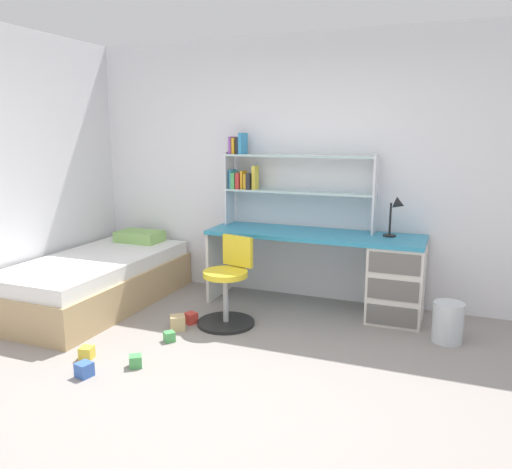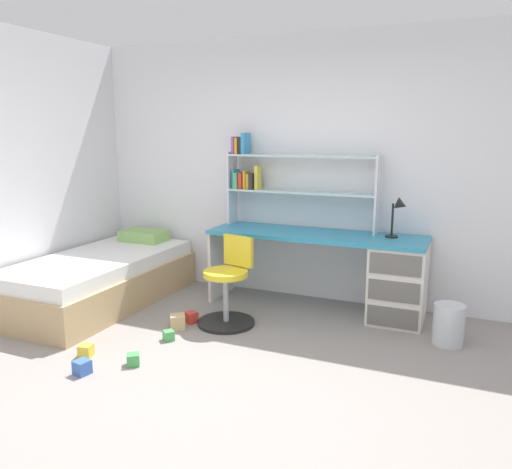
{
  "view_description": "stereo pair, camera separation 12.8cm",
  "coord_description": "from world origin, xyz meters",
  "px_view_note": "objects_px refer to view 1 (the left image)",
  "views": [
    {
      "loc": [
        1.31,
        -2.74,
        1.72
      ],
      "look_at": [
        -0.28,
        1.25,
        0.84
      ],
      "focal_mm": 35.4,
      "sensor_mm": 36.0,
      "label": 1
    },
    {
      "loc": [
        1.43,
        -2.69,
        1.72
      ],
      "look_at": [
        -0.28,
        1.25,
        0.84
      ],
      "focal_mm": 35.4,
      "sensor_mm": 36.0,
      "label": 2
    }
  ],
  "objects_px": {
    "desk_lamp": "(397,210)",
    "toy_block_green_4": "(135,361)",
    "waste_bin": "(448,322)",
    "desk": "(372,271)",
    "bed_platform": "(97,280)",
    "toy_block_natural_0": "(178,323)",
    "toy_block_blue_1": "(84,370)",
    "toy_block_green_5": "(169,336)",
    "toy_block_yellow_3": "(87,353)",
    "toy_block_red_2": "(191,318)",
    "bookshelf_hutch": "(279,175)",
    "swivel_chair": "(228,290)"
  },
  "relations": [
    {
      "from": "waste_bin",
      "to": "desk_lamp",
      "type": "bearing_deg",
      "value": 137.64
    },
    {
      "from": "toy_block_blue_1",
      "to": "bookshelf_hutch",
      "type": "bearing_deg",
      "value": 72.39
    },
    {
      "from": "toy_block_red_2",
      "to": "toy_block_yellow_3",
      "type": "height_order",
      "value": "toy_block_red_2"
    },
    {
      "from": "desk",
      "to": "toy_block_green_4",
      "type": "bearing_deg",
      "value": -129.46
    },
    {
      "from": "toy_block_natural_0",
      "to": "toy_block_green_5",
      "type": "height_order",
      "value": "toy_block_natural_0"
    },
    {
      "from": "toy_block_blue_1",
      "to": "toy_block_yellow_3",
      "type": "height_order",
      "value": "toy_block_blue_1"
    },
    {
      "from": "toy_block_red_2",
      "to": "swivel_chair",
      "type": "bearing_deg",
      "value": 21.37
    },
    {
      "from": "toy_block_natural_0",
      "to": "toy_block_yellow_3",
      "type": "relative_size",
      "value": 1.32
    },
    {
      "from": "waste_bin",
      "to": "toy_block_natural_0",
      "type": "height_order",
      "value": "waste_bin"
    },
    {
      "from": "toy_block_green_5",
      "to": "desk",
      "type": "bearing_deg",
      "value": 40.68
    },
    {
      "from": "toy_block_natural_0",
      "to": "toy_block_green_4",
      "type": "xyz_separation_m",
      "value": [
        0.08,
        -0.75,
        -0.02
      ]
    },
    {
      "from": "bed_platform",
      "to": "waste_bin",
      "type": "height_order",
      "value": "bed_platform"
    },
    {
      "from": "bookshelf_hutch",
      "to": "desk_lamp",
      "type": "bearing_deg",
      "value": -6.22
    },
    {
      "from": "toy_block_green_4",
      "to": "waste_bin",
      "type": "bearing_deg",
      "value": 32.21
    },
    {
      "from": "toy_block_red_2",
      "to": "toy_block_yellow_3",
      "type": "relative_size",
      "value": 1.03
    },
    {
      "from": "desk",
      "to": "toy_block_green_5",
      "type": "xyz_separation_m",
      "value": [
        -1.46,
        -1.25,
        -0.39
      ]
    },
    {
      "from": "desk_lamp",
      "to": "toy_block_blue_1",
      "type": "distance_m",
      "value": 2.97
    },
    {
      "from": "toy_block_natural_0",
      "to": "toy_block_green_5",
      "type": "xyz_separation_m",
      "value": [
        0.07,
        -0.25,
        -0.02
      ]
    },
    {
      "from": "waste_bin",
      "to": "toy_block_natural_0",
      "type": "xyz_separation_m",
      "value": [
        -2.22,
        -0.6,
        -0.11
      ]
    },
    {
      "from": "toy_block_natural_0",
      "to": "toy_block_green_4",
      "type": "distance_m",
      "value": 0.76
    },
    {
      "from": "desk_lamp",
      "to": "toy_block_blue_1",
      "type": "xyz_separation_m",
      "value": [
        -1.89,
        -2.07,
        -0.96
      ]
    },
    {
      "from": "swivel_chair",
      "to": "toy_block_red_2",
      "type": "distance_m",
      "value": 0.43
    },
    {
      "from": "bed_platform",
      "to": "toy_block_red_2",
      "type": "height_order",
      "value": "bed_platform"
    },
    {
      "from": "waste_bin",
      "to": "desk",
      "type": "bearing_deg",
      "value": 150.12
    },
    {
      "from": "desk_lamp",
      "to": "toy_block_yellow_3",
      "type": "xyz_separation_m",
      "value": [
        -2.07,
        -1.83,
        -0.97
      ]
    },
    {
      "from": "swivel_chair",
      "to": "toy_block_green_5",
      "type": "bearing_deg",
      "value": -117.78
    },
    {
      "from": "waste_bin",
      "to": "toy_block_green_4",
      "type": "height_order",
      "value": "waste_bin"
    },
    {
      "from": "swivel_chair",
      "to": "toy_block_natural_0",
      "type": "xyz_separation_m",
      "value": [
        -0.35,
        -0.3,
        -0.25
      ]
    },
    {
      "from": "bookshelf_hutch",
      "to": "waste_bin",
      "type": "distance_m",
      "value": 2.12
    },
    {
      "from": "toy_block_yellow_3",
      "to": "toy_block_green_4",
      "type": "relative_size",
      "value": 1.07
    },
    {
      "from": "toy_block_blue_1",
      "to": "desk_lamp",
      "type": "bearing_deg",
      "value": 47.62
    },
    {
      "from": "toy_block_red_2",
      "to": "toy_block_green_5",
      "type": "bearing_deg",
      "value": -85.92
    },
    {
      "from": "bed_platform",
      "to": "waste_bin",
      "type": "distance_m",
      "value": 3.34
    },
    {
      "from": "desk",
      "to": "swivel_chair",
      "type": "relative_size",
      "value": 2.63
    },
    {
      "from": "bookshelf_hutch",
      "to": "desk_lamp",
      "type": "xyz_separation_m",
      "value": [
        1.19,
        -0.13,
        -0.27
      ]
    },
    {
      "from": "bookshelf_hutch",
      "to": "swivel_chair",
      "type": "distance_m",
      "value": 1.33
    },
    {
      "from": "bed_platform",
      "to": "toy_block_natural_0",
      "type": "distance_m",
      "value": 1.15
    },
    {
      "from": "desk",
      "to": "toy_block_yellow_3",
      "type": "xyz_separation_m",
      "value": [
        -1.88,
        -1.78,
        -0.38
      ]
    },
    {
      "from": "bookshelf_hutch",
      "to": "swivel_chair",
      "type": "height_order",
      "value": "bookshelf_hutch"
    },
    {
      "from": "bed_platform",
      "to": "toy_block_yellow_3",
      "type": "bearing_deg",
      "value": -55.15
    },
    {
      "from": "desk_lamp",
      "to": "toy_block_red_2",
      "type": "height_order",
      "value": "desk_lamp"
    },
    {
      "from": "waste_bin",
      "to": "bed_platform",
      "type": "bearing_deg",
      "value": -174.81
    },
    {
      "from": "toy_block_yellow_3",
      "to": "bed_platform",
      "type": "bearing_deg",
      "value": 124.85
    },
    {
      "from": "toy_block_yellow_3",
      "to": "toy_block_green_5",
      "type": "distance_m",
      "value": 0.67
    },
    {
      "from": "desk",
      "to": "toy_block_green_5",
      "type": "distance_m",
      "value": 1.96
    },
    {
      "from": "toy_block_green_4",
      "to": "bed_platform",
      "type": "bearing_deg",
      "value": 138.29
    },
    {
      "from": "toy_block_red_2",
      "to": "toy_block_green_4",
      "type": "relative_size",
      "value": 1.09
    },
    {
      "from": "bookshelf_hutch",
      "to": "toy_block_red_2",
      "type": "bearing_deg",
      "value": -115.68
    },
    {
      "from": "desk_lamp",
      "to": "toy_block_green_4",
      "type": "bearing_deg",
      "value": -132.1
    },
    {
      "from": "toy_block_green_5",
      "to": "bookshelf_hutch",
      "type": "bearing_deg",
      "value": 72.32
    }
  ]
}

